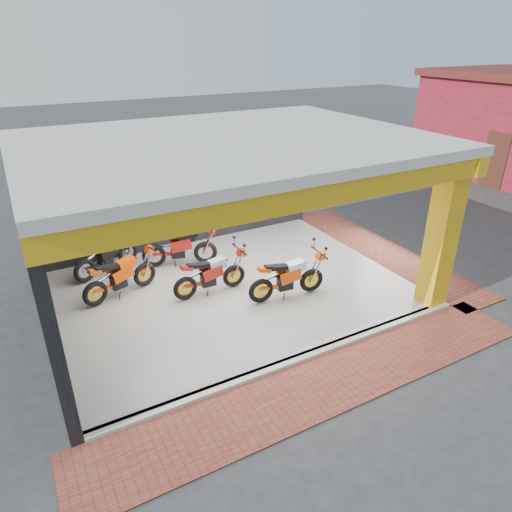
# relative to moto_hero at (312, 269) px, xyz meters

# --- Properties ---
(ground) EXTENTS (80.00, 80.00, 0.00)m
(ground) POSITION_rel_moto_hero_xyz_m (-1.56, -0.89, -0.71)
(ground) COLOR #2D2D30
(ground) RESTS_ON ground
(showroom_floor) EXTENTS (8.00, 6.00, 0.10)m
(showroom_floor) POSITION_rel_moto_hero_xyz_m (-1.56, 1.11, -0.66)
(showroom_floor) COLOR silver
(showroom_floor) RESTS_ON ground
(showroom_ceiling) EXTENTS (8.40, 6.40, 0.20)m
(showroom_ceiling) POSITION_rel_moto_hero_xyz_m (-1.56, 1.11, 2.89)
(showroom_ceiling) COLOR beige
(showroom_ceiling) RESTS_ON corner_column
(back_wall) EXTENTS (8.20, 0.20, 3.50)m
(back_wall) POSITION_rel_moto_hero_xyz_m (-1.56, 4.21, 1.04)
(back_wall) COLOR black
(back_wall) RESTS_ON ground
(left_wall) EXTENTS (0.20, 6.20, 3.50)m
(left_wall) POSITION_rel_moto_hero_xyz_m (-5.66, 1.11, 1.04)
(left_wall) COLOR black
(left_wall) RESTS_ON ground
(corner_column) EXTENTS (0.50, 0.50, 3.50)m
(corner_column) POSITION_rel_moto_hero_xyz_m (2.19, -1.64, 1.04)
(corner_column) COLOR gold
(corner_column) RESTS_ON ground
(header_beam_front) EXTENTS (8.40, 0.30, 0.40)m
(header_beam_front) POSITION_rel_moto_hero_xyz_m (-1.56, -1.89, 2.59)
(header_beam_front) COLOR gold
(header_beam_front) RESTS_ON corner_column
(header_beam_right) EXTENTS (0.30, 6.40, 0.40)m
(header_beam_right) POSITION_rel_moto_hero_xyz_m (2.44, 1.11, 2.59)
(header_beam_right) COLOR gold
(header_beam_right) RESTS_ON corner_column
(floor_kerb) EXTENTS (8.00, 0.20, 0.10)m
(floor_kerb) POSITION_rel_moto_hero_xyz_m (-1.56, -1.91, -0.66)
(floor_kerb) COLOR silver
(floor_kerb) RESTS_ON ground
(paver_front) EXTENTS (9.00, 1.40, 0.03)m
(paver_front) POSITION_rel_moto_hero_xyz_m (-1.56, -2.69, -0.69)
(paver_front) COLOR brown
(paver_front) RESTS_ON ground
(paver_right) EXTENTS (1.40, 7.00, 0.03)m
(paver_right) POSITION_rel_moto_hero_xyz_m (3.24, 1.11, -0.69)
(paver_right) COLOR brown
(paver_right) RESTS_ON ground
(moto_hero) EXTENTS (2.06, 0.95, 1.22)m
(moto_hero) POSITION_rel_moto_hero_xyz_m (0.00, 0.00, 0.00)
(moto_hero) COLOR #EE4E0A
(moto_hero) RESTS_ON showroom_floor
(moto_row_a) EXTENTS (1.92, 0.72, 1.17)m
(moto_row_a) POSITION_rel_moto_hero_xyz_m (-1.49, 1.10, -0.02)
(moto_row_a) COLOR #B11B12
(moto_row_a) RESTS_ON showroom_floor
(moto_row_b) EXTENTS (2.21, 1.40, 1.26)m
(moto_row_b) POSITION_rel_moto_hero_xyz_m (-1.59, 2.61, 0.02)
(moto_row_b) COLOR #B11612
(moto_row_b) RESTS_ON showroom_floor
(moto_row_c) EXTENTS (2.11, 1.27, 1.21)m
(moto_row_c) POSITION_rel_moto_hero_xyz_m (-3.36, 2.19, -0.00)
(moto_row_c) COLOR #E14409
(moto_row_c) RESTS_ON showroom_floor
(moto_row_d) EXTENTS (2.13, 1.48, 1.22)m
(moto_row_d) POSITION_rel_moto_hero_xyz_m (-3.40, 3.60, 0.00)
(moto_row_d) COLOR black
(moto_row_d) RESTS_ON showroom_floor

